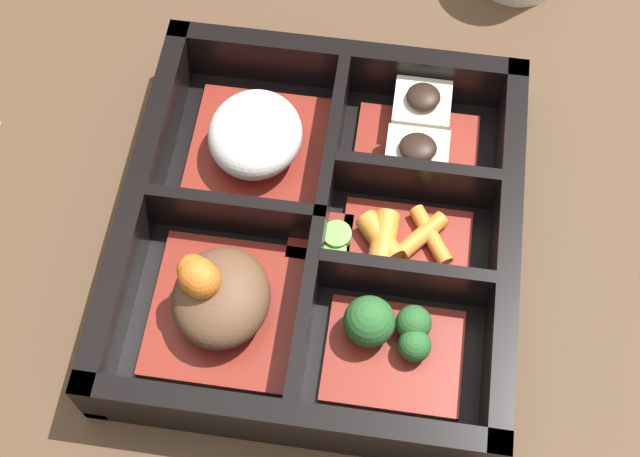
{
  "coord_description": "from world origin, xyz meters",
  "views": [
    {
      "loc": [
        -0.26,
        -0.04,
        0.53
      ],
      "look_at": [
        0.0,
        0.0,
        0.03
      ],
      "focal_mm": 50.0,
      "sensor_mm": 36.0,
      "label": 1
    }
  ],
  "objects": [
    {
      "name": "bowl_pickles",
      "position": [
        -0.0,
        -0.01,
        0.01
      ],
      "size": [
        0.04,
        0.04,
        0.01
      ],
      "color": "maroon",
      "rests_on": "bento_base"
    },
    {
      "name": "bowl_carrots",
      "position": [
        0.0,
        -0.05,
        0.02
      ],
      "size": [
        0.05,
        0.08,
        0.02
      ],
      "color": "maroon",
      "rests_on": "bento_base"
    },
    {
      "name": "bento_rim",
      "position": [
        0.0,
        -0.0,
        0.02
      ],
      "size": [
        0.27,
        0.25,
        0.05
      ],
      "color": "black",
      "rests_on": "ground_plane"
    },
    {
      "name": "bento_base",
      "position": [
        0.0,
        0.0,
        0.01
      ],
      "size": [
        0.27,
        0.25,
        0.01
      ],
      "color": "black",
      "rests_on": "ground_plane"
    },
    {
      "name": "bowl_stew",
      "position": [
        -0.06,
        0.05,
        0.03
      ],
      "size": [
        0.1,
        0.09,
        0.06
      ],
      "color": "maroon",
      "rests_on": "bento_base"
    },
    {
      "name": "bowl_tofu",
      "position": [
        0.08,
        -0.06,
        0.02
      ],
      "size": [
        0.08,
        0.08,
        0.04
      ],
      "color": "maroon",
      "rests_on": "bento_base"
    },
    {
      "name": "bowl_rice",
      "position": [
        0.06,
        0.05,
        0.03
      ],
      "size": [
        0.1,
        0.09,
        0.04
      ],
      "color": "maroon",
      "rests_on": "bento_base"
    },
    {
      "name": "ground_plane",
      "position": [
        0.0,
        0.0,
        0.0
      ],
      "size": [
        3.0,
        3.0,
        0.0
      ],
      "primitive_type": "plane",
      "color": "#4C3523"
    },
    {
      "name": "bowl_greens",
      "position": [
        -0.07,
        -0.05,
        0.02
      ],
      "size": [
        0.07,
        0.08,
        0.04
      ],
      "color": "maroon",
      "rests_on": "bento_base"
    }
  ]
}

